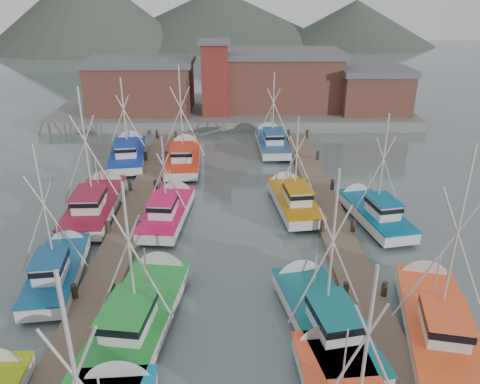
{
  "coord_description": "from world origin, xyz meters",
  "views": [
    {
      "loc": [
        0.3,
        -22.04,
        15.1
      ],
      "look_at": [
        0.61,
        6.49,
        2.6
      ],
      "focal_mm": 35.0,
      "sensor_mm": 36.0,
      "label": 1
    }
  ],
  "objects_px": {
    "boat_4": "(142,311)",
    "boat_12": "(184,157)",
    "lookout_tower": "(215,77)",
    "boat_8": "(169,210)"
  },
  "relations": [
    {
      "from": "boat_4",
      "to": "lookout_tower",
      "type": "bearing_deg",
      "value": 94.0
    },
    {
      "from": "boat_8",
      "to": "boat_12",
      "type": "xyz_separation_m",
      "value": [
        -0.06,
        11.2,
        0.01
      ]
    },
    {
      "from": "boat_4",
      "to": "boat_12",
      "type": "bearing_deg",
      "value": 98.09
    },
    {
      "from": "lookout_tower",
      "to": "boat_12",
      "type": "relative_size",
      "value": 0.85
    },
    {
      "from": "boat_8",
      "to": "boat_12",
      "type": "bearing_deg",
      "value": 95.6
    },
    {
      "from": "lookout_tower",
      "to": "boat_12",
      "type": "height_order",
      "value": "lookout_tower"
    },
    {
      "from": "lookout_tower",
      "to": "boat_4",
      "type": "xyz_separation_m",
      "value": [
        -2.26,
        -36.49,
        -4.87
      ]
    },
    {
      "from": "boat_4",
      "to": "boat_8",
      "type": "relative_size",
      "value": 1.18
    },
    {
      "from": "lookout_tower",
      "to": "boat_4",
      "type": "bearing_deg",
      "value": -93.55
    },
    {
      "from": "lookout_tower",
      "to": "boat_8",
      "type": "xyz_separation_m",
      "value": [
        -2.41,
        -25.23,
        -4.88
      ]
    }
  ]
}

